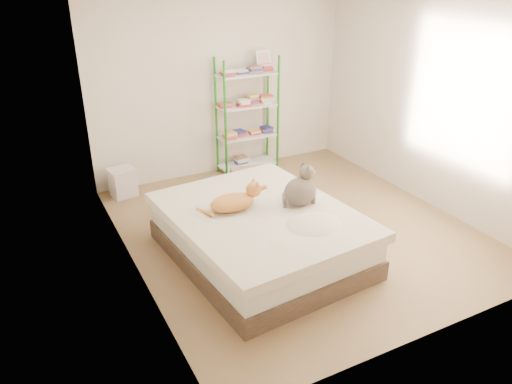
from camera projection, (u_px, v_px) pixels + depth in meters
room at (300, 123)px, 5.38m from camera, size 3.81×4.21×2.61m
bed at (261, 234)px, 5.26m from camera, size 1.89×2.27×0.54m
orange_cat at (232, 200)px, 5.13m from camera, size 0.58×0.33×0.23m
grey_cat at (300, 186)px, 5.20m from camera, size 0.41×0.34×0.44m
shelf_unit at (248, 112)px, 7.19m from camera, size 0.88×0.36×1.74m
cardboard_box at (251, 183)px, 6.71m from camera, size 0.57×0.56×0.40m
white_bin at (123, 182)px, 6.68m from camera, size 0.38×0.34×0.39m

